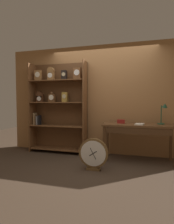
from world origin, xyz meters
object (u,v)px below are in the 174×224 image
at_px(workbench, 138,129).
at_px(round_clock_large, 93,154).
at_px(bookshelf, 57,105).
at_px(toolbox_small, 121,121).
at_px(open_repair_manual, 140,124).
at_px(desk_lamp, 163,112).

distance_m(workbench, round_clock_large, 1.12).
bearing_deg(bookshelf, toolbox_small, -6.39).
bearing_deg(workbench, open_repair_manual, -71.79).
bearing_deg(workbench, round_clock_large, -138.54).
height_order(workbench, toolbox_small, toolbox_small).
bearing_deg(open_repair_manual, workbench, 119.96).
xyz_separation_m(desk_lamp, open_repair_manual, (-0.47, -0.17, -0.25)).
bearing_deg(workbench, desk_lamp, 10.56).
height_order(toolbox_small, open_repair_manual, toolbox_small).
height_order(desk_lamp, round_clock_large, desk_lamp).
height_order(bookshelf, round_clock_large, bookshelf).
xyz_separation_m(workbench, toolbox_small, (-0.36, 0.07, 0.14)).
bearing_deg(toolbox_small, bookshelf, 173.61).
relative_size(bookshelf, toolbox_small, 13.70).
bearing_deg(toolbox_small, round_clock_large, -119.49).
xyz_separation_m(workbench, open_repair_manual, (0.02, -0.07, 0.11)).
relative_size(workbench, desk_lamp, 3.24).
xyz_separation_m(workbench, round_clock_large, (-0.79, -0.70, -0.39)).
bearing_deg(bookshelf, desk_lamp, -3.57).
relative_size(bookshelf, open_repair_manual, 10.00).
bearing_deg(toolbox_small, open_repair_manual, -20.25).
relative_size(bookshelf, round_clock_large, 3.78).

